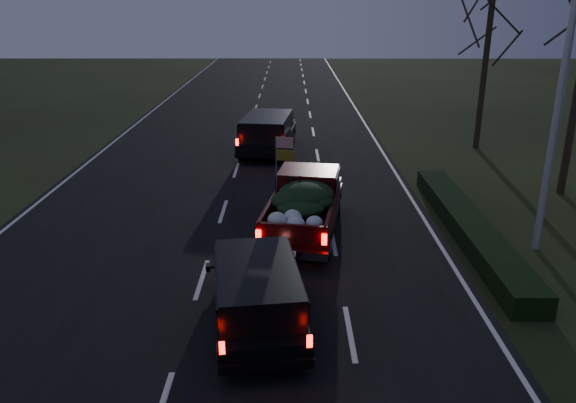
# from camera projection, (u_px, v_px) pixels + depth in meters

# --- Properties ---
(ground) EXTENTS (120.00, 120.00, 0.00)m
(ground) POSITION_uv_depth(u_px,v_px,m) (202.00, 280.00, 14.58)
(ground) COLOR black
(ground) RESTS_ON ground
(road_asphalt) EXTENTS (14.00, 120.00, 0.02)m
(road_asphalt) POSITION_uv_depth(u_px,v_px,m) (202.00, 279.00, 14.58)
(road_asphalt) COLOR black
(road_asphalt) RESTS_ON ground
(hedge_row) EXTENTS (1.00, 10.00, 0.60)m
(hedge_row) POSITION_uv_depth(u_px,v_px,m) (468.00, 226.00, 17.29)
(hedge_row) COLOR black
(hedge_row) RESTS_ON ground
(light_pole) EXTENTS (0.50, 0.90, 9.16)m
(light_pole) POSITION_uv_depth(u_px,v_px,m) (566.00, 56.00, 14.60)
(light_pole) COLOR silver
(light_pole) RESTS_ON ground
(bare_tree_far) EXTENTS (3.60, 3.60, 7.00)m
(bare_tree_far) POSITION_uv_depth(u_px,v_px,m) (488.00, 38.00, 25.98)
(bare_tree_far) COLOR black
(bare_tree_far) RESTS_ON ground
(pickup_truck) EXTENTS (2.73, 5.35, 2.68)m
(pickup_truck) POSITION_uv_depth(u_px,v_px,m) (305.00, 201.00, 17.31)
(pickup_truck) COLOR #40080A
(pickup_truck) RESTS_ON ground
(lead_suv) EXTENTS (2.72, 5.32, 1.47)m
(lead_suv) POSITION_uv_depth(u_px,v_px,m) (267.00, 130.00, 26.45)
(lead_suv) COLOR black
(lead_suv) RESTS_ON ground
(rear_suv) EXTENTS (2.39, 4.51, 1.24)m
(rear_suv) POSITION_uv_depth(u_px,v_px,m) (257.00, 290.00, 12.15)
(rear_suv) COLOR black
(rear_suv) RESTS_ON ground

